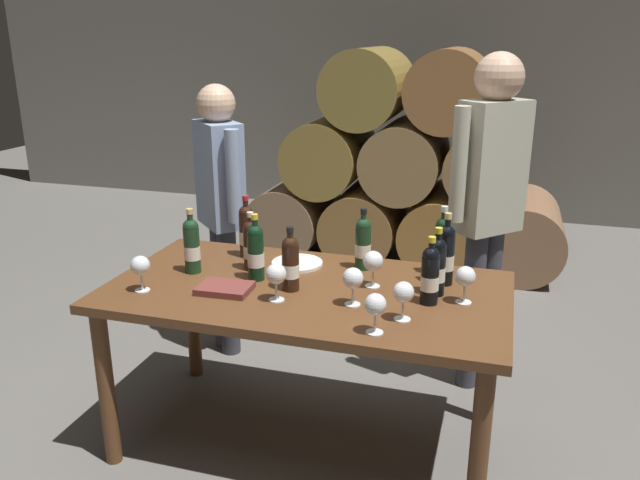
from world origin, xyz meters
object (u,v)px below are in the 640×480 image
Objects in this scene: wine_bottle_9 at (430,275)px; taster_seated_left at (221,198)px; dining_table at (307,307)px; wine_glass_2 at (465,277)px; wine_bottle_6 at (363,243)px; wine_bottle_7 at (256,252)px; wine_bottle_0 at (192,245)px; wine_glass_5 at (375,305)px; wine_bottle_4 at (247,230)px; wine_glass_1 at (353,279)px; wine_bottle_3 at (446,254)px; serving_plate at (297,263)px; wine_bottle_5 at (291,263)px; wine_glass_4 at (403,293)px; wine_glass_6 at (373,262)px; tasting_notebook at (225,288)px; wine_glass_3 at (276,275)px; sommelier_presenting at (489,194)px; wine_bottle_8 at (437,266)px; wine_bottle_2 at (442,246)px; wine_bottle_1 at (251,245)px; wine_glass_0 at (140,266)px.

taster_seated_left is at bearing 149.53° from wine_bottle_9.
wine_glass_2 is at bearing 2.23° from dining_table.
wine_bottle_7 reaches higher than wine_bottle_6.
wine_glass_5 is at bearing -21.86° from wine_bottle_0.
wine_bottle_4 is 1.92× the size of wine_glass_1.
wine_bottle_3 is at bearing 117.71° from wine_glass_2.
wine_glass_5 is at bearing -39.79° from wine_bottle_4.
wine_bottle_5 is at bearing -76.30° from serving_plate.
wine_bottle_4 is at bearing 149.36° from wine_glass_4.
taster_seated_left is (-1.00, 0.63, 0.05)m from wine_glass_6.
wine_bottle_9 reaches higher than wine_glass_1.
wine_bottle_9 is at bearing -22.56° from serving_plate.
wine_bottle_5 is 1.02m from taster_seated_left.
wine_bottle_4 reaches higher than wine_bottle_5.
dining_table is at bearing 155.51° from wine_glass_4.
serving_plate is at bearing 129.86° from wine_glass_5.
wine_glass_2 is 0.39m from wine_glass_6.
wine_bottle_3 is 0.82m from wine_bottle_7.
wine_bottle_6 is at bearing 38.83° from tasting_notebook.
taster_seated_left is (-0.66, 0.89, 0.05)m from wine_glass_3.
wine_glass_4 is at bearing -58.58° from wine_glass_6.
taster_seated_left is at bearing 131.51° from wine_bottle_5.
wine_glass_2 is 0.98× the size of wine_glass_3.
sommelier_presenting is at bearing 76.60° from wine_bottle_9.
taster_seated_left reaches higher than wine_bottle_9.
wine_glass_5 is at bearing -111.47° from wine_bottle_8.
wine_glass_2 is (1.05, -0.27, -0.02)m from wine_bottle_4.
wine_glass_3 is 0.44m from serving_plate.
wine_glass_4 is at bearing -30.64° from wine_bottle_4.
wine_bottle_2 is at bearing 26.05° from tasting_notebook.
wine_bottle_1 is 0.24m from serving_plate.
wine_glass_2 is at bearing 52.02° from wine_glass_5.
wine_glass_3 is 0.72× the size of tasting_notebook.
wine_bottle_1 is 0.83m from wine_glass_4.
wine_bottle_1 reaches higher than wine_glass_6.
wine_bottle_2 reaches higher than wine_glass_2.
wine_bottle_4 is 1.26× the size of serving_plate.
wine_glass_4 is (-0.09, -0.52, -0.03)m from wine_bottle_2.
tasting_notebook is at bearing -157.99° from wine_bottle_3.
dining_table is 0.58m from wine_bottle_8.
tasting_notebook is (-0.84, -0.13, -0.11)m from wine_bottle_9.
wine_glass_2 is (0.10, -0.19, -0.03)m from wine_bottle_3.
wine_bottle_8 reaches higher than wine_glass_0.
wine_bottle_2 is 1.32m from taster_seated_left.
wine_bottle_1 is 0.83m from wine_glass_5.
wine_bottle_1 is 1.74× the size of wine_glass_2.
wine_bottle_9 is 0.61m from wine_glass_3.
wine_glass_2 is at bearing 5.52° from wine_bottle_5.
wine_bottle_2 is 0.49m from sommelier_presenting.
wine_glass_3 is at bearing -118.71° from wine_bottle_6.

